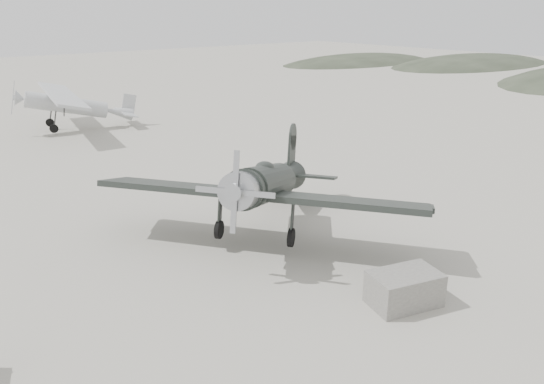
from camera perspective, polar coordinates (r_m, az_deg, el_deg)
The scene contains 6 objects.
ground at distance 17.77m, azimuth -4.81°, elevation -5.93°, with size 160.00×160.00×0.00m, color gray.
hill_east_north at distance 80.71m, azimuth 20.77°, elevation 12.73°, with size 36.00×18.00×6.00m, color #2C3325.
hill_northeast at distance 79.84m, azimuth 9.36°, elevation 13.63°, with size 32.00×16.00×5.20m, color #2C3325.
lowwing_monoplane at distance 18.11m, azimuth -0.42°, elevation 0.93°, with size 8.90×9.76×3.50m.
highwing_monoplane at distance 36.38m, azimuth -20.75°, elevation 9.05°, with size 7.47×10.47×2.96m.
equipment_block at distance 14.77m, azimuth 14.04°, elevation -10.05°, with size 1.84×1.15×0.92m, color #64615D.
Camera 1 is at (-8.84, -13.44, 7.56)m, focal length 35.00 mm.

